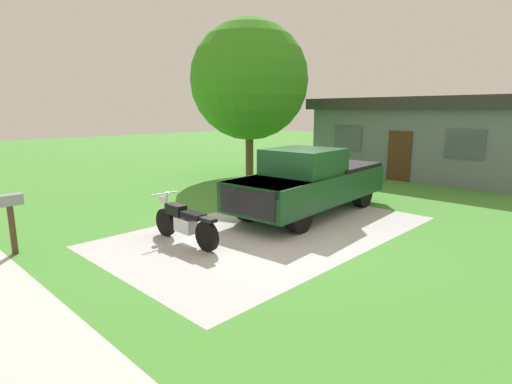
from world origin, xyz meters
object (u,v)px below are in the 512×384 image
(shade_tree, at_px, (249,81))
(neighbor_house, at_px, (424,136))
(pickup_truck, at_px, (312,181))
(motorcycle, at_px, (184,222))
(mailbox, at_px, (10,208))

(shade_tree, bearing_deg, neighbor_house, 45.46)
(shade_tree, relative_size, neighbor_house, 0.72)
(pickup_truck, height_order, neighbor_house, neighbor_house)
(motorcycle, xyz_separation_m, pickup_truck, (0.41, 4.19, 0.48))
(shade_tree, xyz_separation_m, neighbor_house, (5.70, 5.80, -2.47))
(mailbox, height_order, shade_tree, shade_tree)
(pickup_truck, distance_m, neighbor_house, 9.65)
(neighbor_house, bearing_deg, mailbox, -95.90)
(neighbor_house, bearing_deg, shade_tree, -134.54)
(motorcycle, height_order, shade_tree, shade_tree)
(motorcycle, bearing_deg, neighbor_house, 90.95)
(pickup_truck, bearing_deg, motorcycle, -95.59)
(pickup_truck, height_order, mailbox, pickup_truck)
(pickup_truck, bearing_deg, shade_tree, 149.11)
(motorcycle, xyz_separation_m, shade_tree, (-5.93, 7.98, 3.78))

